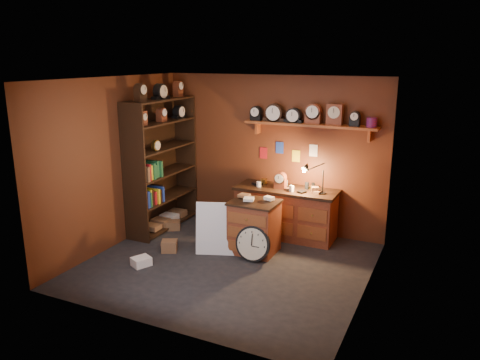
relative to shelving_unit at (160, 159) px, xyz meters
name	(u,v)px	position (x,y,z in m)	size (l,w,h in m)	color
floor	(227,265)	(1.79, -0.98, -1.25)	(4.00, 4.00, 0.00)	black
room_shell	(232,150)	(1.84, -0.87, 0.47)	(4.02, 3.62, 2.71)	#582A15
shelving_unit	(160,159)	(0.00, 0.00, 0.00)	(0.47, 1.60, 2.58)	black
workbench	(286,210)	(2.18, 0.49, -0.78)	(1.72, 0.66, 1.36)	brown
low_cabinet	(254,225)	(1.96, -0.35, -0.80)	(0.73, 0.61, 0.92)	brown
big_round_clock	(253,244)	(2.08, -0.66, -0.99)	(0.55, 0.17, 0.55)	black
white_panel	(216,253)	(1.45, -0.65, -1.25)	(0.63, 0.03, 0.84)	silver
mini_fridge	(251,218)	(1.58, 0.41, -1.00)	(0.56, 0.58, 0.51)	silver
floor_box_a	(173,225)	(0.26, -0.06, -1.18)	(0.25, 0.21, 0.15)	brown
floor_box_b	(141,261)	(0.66, -1.53, -1.19)	(0.21, 0.26, 0.13)	white
floor_box_c	(169,246)	(0.74, -0.91, -1.16)	(0.24, 0.20, 0.18)	brown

